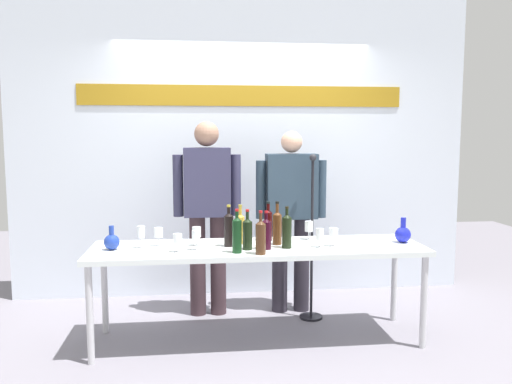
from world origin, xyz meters
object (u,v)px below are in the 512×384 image
wine_bottle_8 (266,233)px  wine_bottle_3 (277,227)px  presenter_left (207,205)px  microphone_stand (312,265)px  decanter_blue_right (403,234)px  wine_bottle_0 (240,227)px  wine_glass_right_1 (320,235)px  wine_bottle_1 (229,228)px  wine_bottle_4 (247,233)px  decanter_blue_left (112,241)px  wine_glass_right_0 (334,233)px  wine_bottle_2 (237,234)px  wine_glass_left_0 (141,233)px  wine_bottle_6 (261,236)px  wine_glass_left_3 (196,236)px  wine_glass_left_2 (197,232)px  presenter_right (291,209)px  wine_glass_left_1 (178,239)px  wine_bottle_5 (287,230)px  wine_glass_right_2 (309,227)px  wine_glass_left_4 (159,233)px  wine_bottle_7 (268,224)px  display_table (258,253)px

wine_bottle_8 → wine_bottle_3: bearing=55.4°
presenter_left → wine_bottle_8: (0.42, -0.76, -0.11)m
wine_bottle_3 → microphone_stand: bearing=46.2°
wine_bottle_3 → decanter_blue_right: bearing=-2.5°
wine_bottle_0 → wine_glass_right_1: 0.63m
presenter_left → wine_bottle_1: bearing=-76.6°
wine_bottle_4 → decanter_blue_left: bearing=173.9°
wine_glass_right_0 → microphone_stand: microphone_stand is taller
presenter_left → wine_bottle_2: 0.88m
wine_bottle_2 → wine_glass_left_0: wine_bottle_2 is taller
wine_bottle_6 → wine_glass_left_3: 0.50m
wine_glass_left_2 → wine_bottle_3: bearing=-2.2°
wine_bottle_2 → presenter_right: bearing=56.8°
decanter_blue_right → presenter_left: 1.67m
wine_glass_left_1 → wine_bottle_5: bearing=3.1°
presenter_right → wine_bottle_5: bearing=-102.9°
presenter_right → wine_bottle_2: 1.01m
wine_bottle_4 → wine_glass_left_1: bearing=-177.0°
decanter_blue_right → wine_glass_left_0: 2.05m
wine_bottle_1 → wine_bottle_5: (0.43, -0.11, -0.00)m
presenter_right → wine_glass_right_2: (0.07, -0.45, -0.09)m
presenter_left → wine_glass_left_4: 0.70m
wine_bottle_3 → wine_bottle_6: wine_bottle_3 is taller
decanter_blue_left → wine_bottle_1: 0.88m
wine_glass_left_1 → decanter_blue_right: bearing=4.4°
presenter_right → wine_glass_left_4: presenter_right is taller
wine_bottle_3 → decanter_blue_left: bearing=-178.0°
wine_bottle_1 → wine_glass_left_0: (-0.66, 0.01, -0.02)m
microphone_stand → wine_bottle_7: bearing=-151.2°
wine_bottle_6 → wine_glass_left_0: size_ratio=1.87×
wine_glass_left_3 → wine_bottle_0: bearing=29.8°
display_table → wine_bottle_2: size_ratio=7.95×
wine_bottle_4 → wine_bottle_7: size_ratio=0.95×
decanter_blue_right → wine_glass_left_0: decanter_blue_right is taller
wine_bottle_5 → wine_bottle_7: size_ratio=1.00×
wine_bottle_8 → wine_glass_left_2: wine_bottle_8 is taller
microphone_stand → wine_glass_left_1: bearing=-153.6°
presenter_left → microphone_stand: size_ratio=1.19×
wine_bottle_1 → wine_glass_left_1: (-0.38, -0.15, -0.04)m
decanter_blue_left → wine_glass_right_0: bearing=-2.4°
wine_bottle_8 → microphone_stand: bearing=48.6°
wine_bottle_7 → wine_glass_right_0: wine_bottle_7 is taller
wine_bottle_0 → wine_bottle_8: bearing=-51.8°
wine_bottle_3 → wine_bottle_4: 0.29m
wine_glass_left_1 → wine_glass_right_2: (1.05, 0.33, 0.01)m
wine_bottle_3 → wine_glass_left_4: bearing=177.7°
wine_glass_left_3 → wine_glass_left_0: bearing=164.1°
wine_glass_right_0 → wine_glass_right_2: bearing=116.7°
wine_glass_left_0 → wine_glass_left_3: 0.43m
wine_bottle_0 → wine_bottle_4: size_ratio=1.02×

